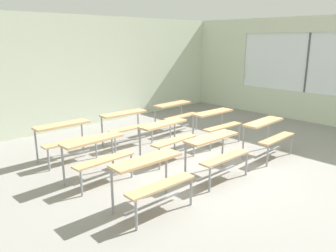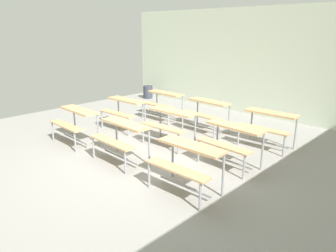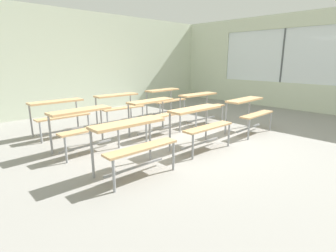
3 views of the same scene
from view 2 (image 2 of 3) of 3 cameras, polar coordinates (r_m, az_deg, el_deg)
The scene contains 12 objects.
ground at distance 6.19m, azimuth -4.33°, elevation -6.10°, with size 10.00×9.00×0.05m, color gray.
wall_back at distance 9.34m, azimuth 16.83°, elevation 10.81°, with size 10.00×0.12×3.00m, color beige.
desk_bench_r0c0 at distance 7.11m, azimuth -16.42°, elevation 1.37°, with size 1.12×0.62×0.74m.
desk_bench_r0c1 at distance 5.92m, azimuth -8.46°, elevation -1.25°, with size 1.11×0.61×0.74m.
desk_bench_r0c2 at distance 4.77m, azimuth 3.32°, elevation -5.67°, with size 1.11×0.61×0.74m.
desk_bench_r1c0 at distance 7.89m, azimuth -8.04°, elevation 3.41°, with size 1.12×0.63×0.74m.
desk_bench_r1c1 at distance 6.72m, azimuth 0.25°, elevation 1.17°, with size 1.12×0.63×0.74m.
desk_bench_r1c2 at distance 5.78m, azimuth 11.30°, elevation -1.83°, with size 1.13×0.65×0.74m.
desk_bench_r2c0 at distance 8.67m, azimuth -0.94°, elevation 4.82°, with size 1.11×0.60×0.74m.
desk_bench_r2c1 at distance 7.71m, azimuth 6.91°, elevation 3.13°, with size 1.13×0.64×0.74m.
desk_bench_r2c2 at distance 6.92m, azimuth 17.58°, elevation 0.83°, with size 1.12×0.63×0.74m.
trash_bin at distance 11.52m, azimuth -3.64°, elevation 6.13°, with size 0.33×0.33×0.45m, color #333842.
Camera 2 is at (4.27, -3.76, 2.41)m, focal length 33.87 mm.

